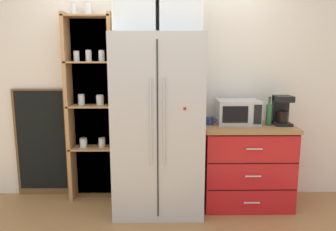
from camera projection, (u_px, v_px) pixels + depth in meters
ground_plane at (159, 206)px, 3.47m from camera, size 10.80×10.80×0.00m
wall_back_cream at (159, 85)px, 3.64m from camera, size 5.09×0.10×2.55m
refrigerator at (158, 124)px, 3.30m from camera, size 0.89×0.74×1.81m
pantry_shelf_column at (92, 104)px, 3.57m from camera, size 0.56×0.27×2.16m
counter_cabinet at (246, 164)px, 3.47m from camera, size 0.95×0.60×0.88m
microwave at (238, 112)px, 3.41m from camera, size 0.44×0.33×0.26m
coffee_maker at (282, 110)px, 3.37m from camera, size 0.17×0.20×0.31m
mug_navy at (209, 121)px, 3.39m from camera, size 0.12×0.09×0.08m
mug_cream at (249, 122)px, 3.33m from camera, size 0.11×0.08×0.09m
bottle_green at (269, 113)px, 3.34m from camera, size 0.06×0.06×0.30m
upper_cabinet at (158, 1)px, 3.14m from camera, size 0.86×0.32×0.63m
chalkboard_menu at (42, 143)px, 3.67m from camera, size 0.60×0.04×1.24m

